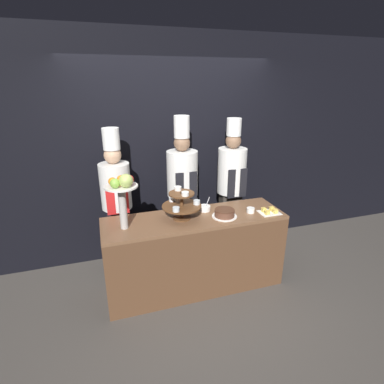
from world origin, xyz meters
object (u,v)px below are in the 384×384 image
chef_center_left (182,187)px  cake_round (224,213)px  fruit_pedestal (123,190)px  tiered_stand (182,203)px  cup_white (251,210)px  chef_left (117,197)px  chef_center_right (231,183)px  cake_square_tray (269,211)px  serving_bowl_far (204,208)px

chef_center_left → cake_round: bearing=-66.3°
fruit_pedestal → chef_center_left: chef_center_left is taller
tiered_stand → chef_center_left: chef_center_left is taller
cup_white → chef_left: bearing=155.5°
chef_center_right → cake_square_tray: bearing=-78.8°
cake_square_tray → serving_bowl_far: size_ratio=1.43×
cup_white → fruit_pedestal: bearing=178.7°
chef_left → cake_round: bearing=-31.0°
cup_white → chef_left: chef_left is taller
cake_square_tray → chef_left: size_ratio=0.13×
chef_left → cake_square_tray: bearing=-24.0°
cup_white → chef_center_right: chef_center_right is taller
cake_square_tray → serving_bowl_far: bearing=157.0°
cup_white → serving_bowl_far: serving_bowl_far is taller
chef_center_right → cup_white: bearing=-94.9°
serving_bowl_far → chef_center_right: bearing=39.3°
tiered_stand → chef_center_left: size_ratio=0.22×
chef_center_right → chef_center_left: bearing=180.0°
cup_white → chef_left: size_ratio=0.05×
serving_bowl_far → chef_center_right: 0.68m
fruit_pedestal → chef_left: (-0.03, 0.60, -0.30)m
tiered_stand → cake_square_tray: bearing=-9.3°
cup_white → serving_bowl_far: size_ratio=0.55×
chef_center_right → chef_left: bearing=180.0°
cake_round → cup_white: bearing=2.0°
chef_center_left → fruit_pedestal: bearing=-141.5°
tiered_stand → cake_round: 0.48m
tiered_stand → fruit_pedestal: size_ratio=0.72×
fruit_pedestal → chef_center_left: size_ratio=0.31×
cake_round → cup_white: size_ratio=3.09×
cake_square_tray → chef_center_right: bearing=101.2°
chef_center_left → chef_center_right: bearing=-0.0°
serving_bowl_far → chef_left: (-0.92, 0.42, 0.08)m
cup_white → chef_center_right: bearing=85.1°
chef_left → chef_center_right: size_ratio=0.97×
cake_round → chef_center_right: chef_center_right is taller
tiered_stand → chef_center_right: size_ratio=0.23×
fruit_pedestal → cake_round: 1.10m
tiered_stand → serving_bowl_far: bearing=22.4°
cake_square_tray → cup_white: bearing=159.3°
tiered_stand → cup_white: size_ratio=4.76×
tiered_stand → fruit_pedestal: (-0.59, -0.05, 0.24)m
serving_bowl_far → chef_center_left: size_ratio=0.08×
chef_left → chef_center_right: chef_center_right is taller
fruit_pedestal → cake_square_tray: (1.54, -0.10, -0.39)m
cup_white → chef_center_left: 0.88m
fruit_pedestal → chef_left: bearing=93.3°
serving_bowl_far → chef_center_right: size_ratio=0.09×
chef_center_right → serving_bowl_far: bearing=-140.7°
serving_bowl_far → chef_center_right: (0.52, 0.42, 0.11)m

